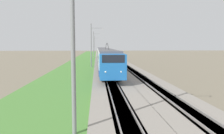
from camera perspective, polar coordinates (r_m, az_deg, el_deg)
ballast_main at (r=52.91m, az=-2.16°, el=0.79°), size 240.00×4.40×0.30m
ballast_adjacent at (r=53.23m, az=2.55°, el=0.82°), size 240.00×4.40×0.30m
track_main at (r=52.91m, az=-2.16°, el=0.80°), size 240.00×1.57×0.45m
track_adjacent at (r=53.23m, az=2.55°, el=0.83°), size 240.00×1.57×0.45m
grass_verge at (r=53.03m, az=-8.22°, el=0.65°), size 240.00×8.32×0.12m
passenger_train at (r=52.61m, az=-2.17°, el=3.16°), size 60.24×2.94×5.02m
catenary_mast_near at (r=10.85m, az=-9.92°, el=7.69°), size 0.22×2.56×9.68m
catenary_mast_mid at (r=45.72m, az=-5.41°, el=5.73°), size 0.22×2.56×9.12m
catenary_mast_far at (r=80.64m, az=-4.82°, el=5.91°), size 0.22×2.56×9.80m
catenary_mast_distant at (r=115.55m, az=-4.58°, el=5.72°), size 0.22×2.56×9.45m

